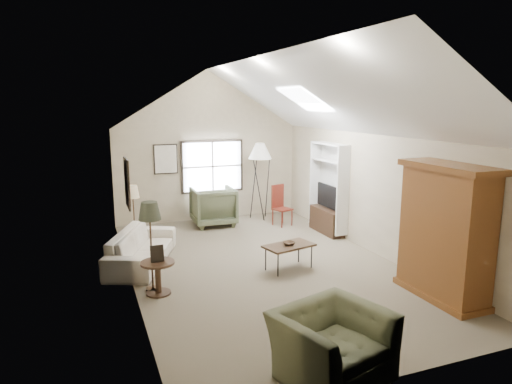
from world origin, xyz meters
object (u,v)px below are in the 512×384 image
object	(u,v)px
armoire	(445,232)
side_table	(158,278)
armchair_far	(213,206)
sofa	(142,248)
armchair_near	(332,345)
coffee_table	(289,257)
side_chair	(282,205)

from	to	relation	value
armoire	side_table	distance (m)	4.74
armchair_far	side_table	distance (m)	4.43
sofa	armchair_near	xyz separation A→B (m)	(1.57, -4.68, 0.07)
coffee_table	side_table	size ratio (longest dim) A/B	1.69
armchair_near	side_chair	size ratio (longest dim) A/B	1.15
armchair_near	side_chair	bearing A→B (deg)	54.62
coffee_table	side_table	bearing A→B (deg)	-173.81
side_chair	sofa	bearing A→B (deg)	-175.75
side_table	side_chair	world-z (taller)	side_chair
coffee_table	side_table	distance (m)	2.54
armchair_near	side_chair	xyz separation A→B (m)	(2.21, 6.30, 0.13)
coffee_table	armoire	bearing A→B (deg)	-48.87
armoire	side_chair	world-z (taller)	armoire
coffee_table	armchair_near	bearing A→B (deg)	-106.94
sofa	coffee_table	xyz separation A→B (m)	(2.59, -1.33, -0.09)
side_table	armoire	bearing A→B (deg)	-22.41
side_table	sofa	bearing A→B (deg)	92.29
armchair_near	coffee_table	bearing A→B (deg)	57.02
armchair_far	side_table	world-z (taller)	armchair_far
armchair_far	coffee_table	bearing A→B (deg)	99.15
armoire	sofa	xyz separation A→B (m)	(-4.38, 3.38, -0.77)
armchair_far	armchair_near	bearing A→B (deg)	87.32
sofa	armchair_far	xyz separation A→B (m)	(2.12, 2.32, 0.17)
coffee_table	side_table	world-z (taller)	side_table
side_chair	armchair_near	bearing A→B (deg)	-128.33
armoire	side_table	size ratio (longest dim) A/B	3.91
armchair_near	side_table	xyz separation A→B (m)	(-1.50, 3.08, -0.11)
coffee_table	side_chair	size ratio (longest dim) A/B	0.90
armoire	side_table	xyz separation A→B (m)	(-4.32, 1.78, -0.82)
sofa	coffee_table	size ratio (longest dim) A/B	2.37
side_table	armchair_far	bearing A→B (deg)	62.31
sofa	side_table	distance (m)	1.60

